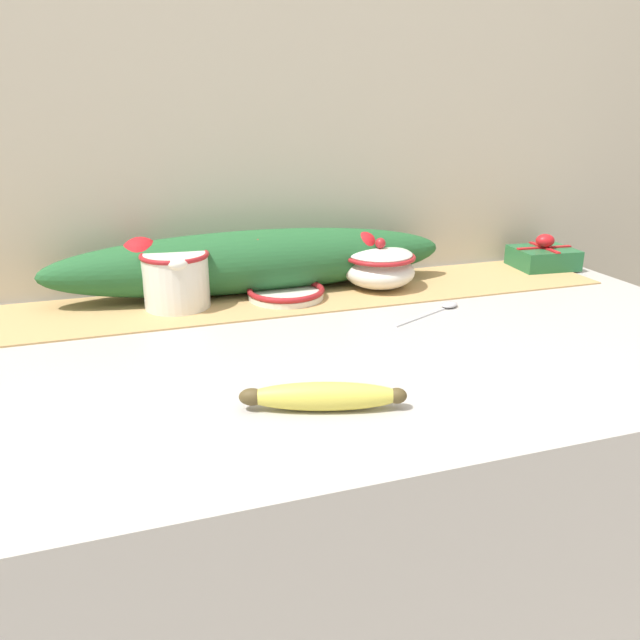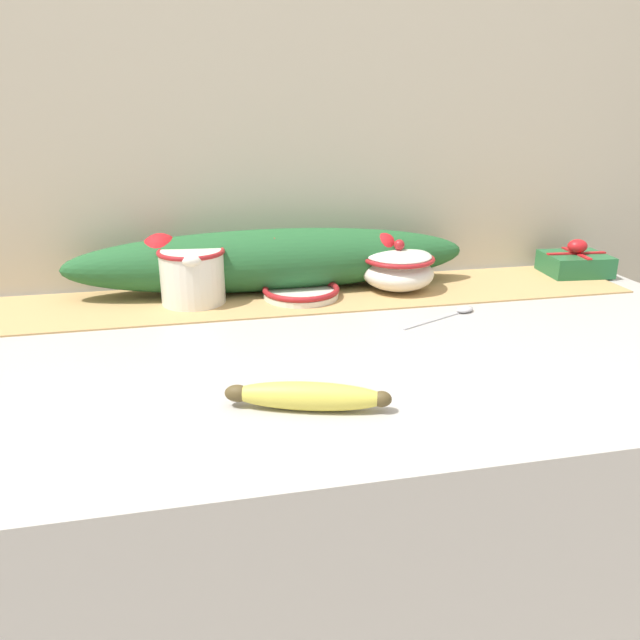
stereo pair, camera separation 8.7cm
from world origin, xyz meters
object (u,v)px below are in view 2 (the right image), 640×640
object	(u,v)px
sugar_bowl	(398,268)
gift_box	(575,262)
small_dish	(301,292)
spoon	(459,311)
cream_pitcher	(192,274)
banana	(307,396)

from	to	relation	value
sugar_bowl	gift_box	size ratio (longest dim) A/B	1.02
small_dish	gift_box	distance (m)	0.58
spoon	small_dish	bearing A→B (deg)	124.79
gift_box	spoon	bearing A→B (deg)	-151.75
cream_pitcher	small_dish	xyz separation A→B (m)	(0.19, -0.01, -0.04)
cream_pitcher	gift_box	bearing A→B (deg)	2.18
spoon	cream_pitcher	bearing A→B (deg)	135.25
cream_pitcher	banana	xyz separation A→B (m)	(0.12, -0.43, -0.04)
sugar_bowl	gift_box	distance (m)	0.39
cream_pitcher	small_dish	distance (m)	0.19
small_dish	gift_box	bearing A→B (deg)	4.04
cream_pitcher	small_dish	bearing A→B (deg)	-3.49
banana	spoon	world-z (taller)	banana
gift_box	banana	bearing A→B (deg)	-144.50
sugar_bowl	banana	world-z (taller)	sugar_bowl
small_dish	gift_box	xyz separation A→B (m)	(0.58, 0.04, 0.01)
small_dish	cream_pitcher	bearing A→B (deg)	176.51
small_dish	spoon	xyz separation A→B (m)	(0.24, -0.14, -0.01)
banana	spoon	bearing A→B (deg)	41.93
sugar_bowl	banana	bearing A→B (deg)	-120.83
banana	spoon	size ratio (longest dim) A/B	1.25
sugar_bowl	gift_box	bearing A→B (deg)	4.40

